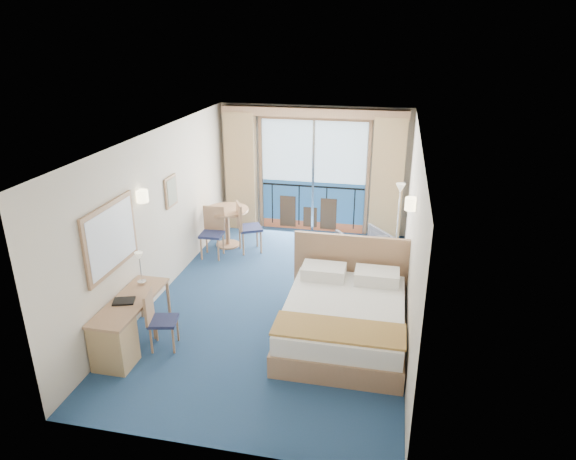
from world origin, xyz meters
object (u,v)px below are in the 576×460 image
Objects in this scene: bed at (344,317)px; desk at (118,336)px; desk_chair at (157,316)px; table_chair_b at (213,229)px; table_chair_a at (245,224)px; floor_lamp at (399,202)px; nightstand at (393,286)px; armchair at (363,250)px; round_table at (227,218)px.

desk is (-2.87, -1.19, 0.06)m from bed.
table_chair_b is (-0.32, 3.13, 0.06)m from desk_chair.
desk is at bearing 143.01° from table_chair_a.
floor_lamp is at bearing 50.26° from desk.
nightstand is 1.22m from armchair.
nightstand is 3.75m from desk_chair.
nightstand is 0.52× the size of table_chair_b.
table_chair_b reaches higher than armchair.
desk is at bearing 12.79° from armchair.
bed is at bearing -42.46° from table_chair_b.
desk_chair is at bearing 148.25° from table_chair_a.
table_chair_a is (0.45, -0.21, -0.02)m from round_table.
bed is at bearing -117.74° from nightstand.
nightstand is (0.65, 1.25, -0.07)m from bed.
desk_chair is (-2.48, -0.79, 0.16)m from bed.
armchair reaches higher than desk.
table_chair_b reaches higher than round_table.
floor_lamp is 2.99m from table_chair_a.
floor_lamp is at bearing -51.53° from desk_chair.
nightstand is 3.63m from table_chair_b.
table_chair_b is at bearing 90.20° from table_chair_a.
round_table is (-2.68, 2.85, 0.27)m from bed.
nightstand is 0.35× the size of floor_lamp.
bed is 3.46m from table_chair_a.
table_chair_b reaches higher than nightstand.
round_table is at bearing 87.37° from desk.
desk is 4.05m from round_table.
nightstand is 4.28m from desk.
bed reaches higher than desk_chair.
bed is at bearing 22.50° from desk.
bed is 1.41m from nightstand.
bed reaches higher than table_chair_b.
round_table is at bearing 36.99° from table_chair_a.
bed is 1.49× the size of desk.
table_chair_b is (-3.48, -0.74, -0.55)m from floor_lamp.
desk is 3.53m from table_chair_b.
floor_lamp is 3.41m from round_table.
armchair is (0.10, 2.33, 0.04)m from bed.
desk_chair reaches higher than nightstand.
table_chair_b is at bearing -102.99° from round_table.
floor_lamp reaches higher than nightstand.
nightstand is at bearing 80.19° from armchair.
armchair is 2.90m from table_chair_b.
desk is 3.88m from table_chair_a.
desk_chair is at bearing -86.79° from table_chair_b.
bed reaches higher than desk.
table_chair_a reaches higher than round_table.
desk_chair is 0.85× the size of table_chair_a.
bed reaches higher than table_chair_a.
round_table reaches higher than nightstand.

